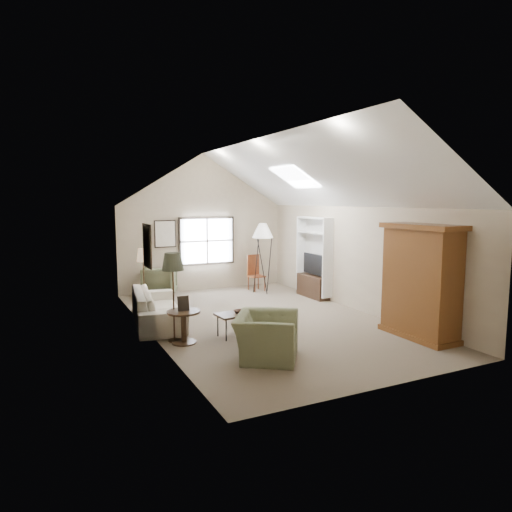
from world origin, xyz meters
name	(u,v)px	position (x,y,z in m)	size (l,w,h in m)	color
room_shell	(264,174)	(0.00, 0.00, 3.21)	(5.01, 8.01, 4.00)	#716050
window	(207,241)	(0.10, 3.96, 1.45)	(1.72, 0.08, 1.42)	black
skylight	(295,177)	(1.30, 0.90, 3.22)	(0.80, 1.20, 0.52)	white
wall_art	(157,239)	(-1.88, 1.94, 1.73)	(1.97, 3.71, 0.88)	black
armoire	(421,281)	(2.18, -2.40, 1.10)	(0.60, 1.50, 2.20)	brown
tv_alcove	(314,256)	(2.34, 1.60, 1.15)	(0.32, 1.30, 2.10)	white
media_console	(313,286)	(2.32, 1.60, 0.30)	(0.34, 1.18, 0.60)	#382316
tv_panel	(313,264)	(2.32, 1.60, 0.92)	(0.05, 0.90, 0.55)	black
sofa	(158,307)	(-2.17, 0.80, 0.36)	(2.47, 0.97, 0.72)	beige
armchair_near	(266,336)	(-1.04, -2.16, 0.37)	(1.15, 1.00, 0.75)	#6A6F4E
armchair_far	(160,281)	(-1.41, 3.70, 0.41)	(0.87, 0.89, 0.81)	#5A6244
coffee_table	(239,324)	(-0.95, -0.81, 0.23)	(0.90, 0.50, 0.46)	#352315
bowl	(239,311)	(-0.95, -0.81, 0.49)	(0.22, 0.22, 0.05)	#371E16
side_table	(184,327)	(-2.07, -0.80, 0.31)	(0.62, 0.62, 0.62)	#3A2517
side_chair	(257,273)	(1.32, 3.10, 0.53)	(0.41, 0.41, 1.05)	brown
tripod_lamp	(263,258)	(1.33, 2.72, 1.02)	(0.59, 0.59, 2.04)	silver
dark_lamp	(174,297)	(-2.20, -0.60, 0.86)	(0.41, 0.41, 1.72)	#282B1E
tan_lamp	(144,279)	(-2.20, 2.00, 0.77)	(0.31, 0.31, 1.55)	tan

